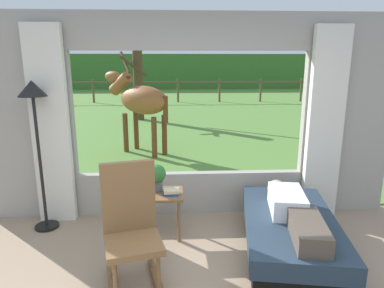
{
  "coord_description": "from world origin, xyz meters",
  "views": [
    {
      "loc": [
        -0.2,
        -2.02,
        1.99
      ],
      "look_at": [
        0.0,
        1.8,
        1.05
      ],
      "focal_mm": 32.09,
      "sensor_mm": 36.0,
      "label": 1
    }
  ],
  "objects_px": {
    "horse": "(141,101)",
    "rocking_chair": "(131,227)",
    "recliner_sofa": "(289,235)",
    "potted_plant": "(156,176)",
    "pasture_tree": "(138,78)",
    "floor_lamp_left": "(34,111)",
    "side_table": "(164,201)",
    "book_stack": "(171,192)",
    "reclining_person": "(293,210)"
  },
  "relations": [
    {
      "from": "horse",
      "to": "rocking_chair",
      "type": "bearing_deg",
      "value": -136.92
    },
    {
      "from": "recliner_sofa",
      "to": "potted_plant",
      "type": "distance_m",
      "value": 1.57
    },
    {
      "from": "recliner_sofa",
      "to": "pasture_tree",
      "type": "xyz_separation_m",
      "value": [
        -2.37,
        8.48,
        1.18
      ]
    },
    {
      "from": "rocking_chair",
      "to": "floor_lamp_left",
      "type": "distance_m",
      "value": 1.84
    },
    {
      "from": "recliner_sofa",
      "to": "side_table",
      "type": "distance_m",
      "value": 1.42
    },
    {
      "from": "rocking_chair",
      "to": "potted_plant",
      "type": "bearing_deg",
      "value": 64.56
    },
    {
      "from": "horse",
      "to": "pasture_tree",
      "type": "xyz_separation_m",
      "value": [
        -0.49,
        4.35,
        0.24
      ]
    },
    {
      "from": "side_table",
      "to": "horse",
      "type": "distance_m",
      "value": 3.76
    },
    {
      "from": "book_stack",
      "to": "floor_lamp_left",
      "type": "distance_m",
      "value": 1.79
    },
    {
      "from": "pasture_tree",
      "to": "rocking_chair",
      "type": "bearing_deg",
      "value": -84.86
    },
    {
      "from": "floor_lamp_left",
      "to": "recliner_sofa",
      "type": "bearing_deg",
      "value": -15.03
    },
    {
      "from": "recliner_sofa",
      "to": "book_stack",
      "type": "bearing_deg",
      "value": 170.35
    },
    {
      "from": "side_table",
      "to": "book_stack",
      "type": "bearing_deg",
      "value": -31.84
    },
    {
      "from": "floor_lamp_left",
      "to": "pasture_tree",
      "type": "bearing_deg",
      "value": 87.2
    },
    {
      "from": "recliner_sofa",
      "to": "floor_lamp_left",
      "type": "height_order",
      "value": "floor_lamp_left"
    },
    {
      "from": "rocking_chair",
      "to": "side_table",
      "type": "relative_size",
      "value": 2.15
    },
    {
      "from": "pasture_tree",
      "to": "recliner_sofa",
      "type": "bearing_deg",
      "value": -74.37
    },
    {
      "from": "book_stack",
      "to": "pasture_tree",
      "type": "xyz_separation_m",
      "value": [
        -1.15,
        8.05,
        0.84
      ]
    },
    {
      "from": "recliner_sofa",
      "to": "rocking_chair",
      "type": "xyz_separation_m",
      "value": [
        -1.58,
        -0.37,
        0.33
      ]
    },
    {
      "from": "horse",
      "to": "reclining_person",
      "type": "bearing_deg",
      "value": -116.56
    },
    {
      "from": "reclining_person",
      "to": "rocking_chair",
      "type": "distance_m",
      "value": 1.61
    },
    {
      "from": "reclining_person",
      "to": "potted_plant",
      "type": "bearing_deg",
      "value": 166.6
    },
    {
      "from": "book_stack",
      "to": "floor_lamp_left",
      "type": "xyz_separation_m",
      "value": [
        -1.52,
        0.31,
        0.88
      ]
    },
    {
      "from": "book_stack",
      "to": "horse",
      "type": "height_order",
      "value": "horse"
    },
    {
      "from": "rocking_chair",
      "to": "floor_lamp_left",
      "type": "xyz_separation_m",
      "value": [
        -1.17,
        1.11,
        0.89
      ]
    },
    {
      "from": "reclining_person",
      "to": "potted_plant",
      "type": "distance_m",
      "value": 1.53
    },
    {
      "from": "reclining_person",
      "to": "horse",
      "type": "bearing_deg",
      "value": 123.91
    },
    {
      "from": "floor_lamp_left",
      "to": "horse",
      "type": "height_order",
      "value": "floor_lamp_left"
    },
    {
      "from": "recliner_sofa",
      "to": "pasture_tree",
      "type": "bearing_deg",
      "value": 115.28
    },
    {
      "from": "side_table",
      "to": "pasture_tree",
      "type": "distance_m",
      "value": 8.13
    },
    {
      "from": "book_stack",
      "to": "pasture_tree",
      "type": "distance_m",
      "value": 8.18
    },
    {
      "from": "rocking_chair",
      "to": "potted_plant",
      "type": "height_order",
      "value": "rocking_chair"
    },
    {
      "from": "horse",
      "to": "book_stack",
      "type": "bearing_deg",
      "value": -130.76
    },
    {
      "from": "recliner_sofa",
      "to": "rocking_chair",
      "type": "height_order",
      "value": "rocking_chair"
    },
    {
      "from": "reclining_person",
      "to": "rocking_chair",
      "type": "relative_size",
      "value": 1.28
    },
    {
      "from": "recliner_sofa",
      "to": "rocking_chair",
      "type": "distance_m",
      "value": 1.65
    },
    {
      "from": "floor_lamp_left",
      "to": "pasture_tree",
      "type": "distance_m",
      "value": 7.75
    },
    {
      "from": "recliner_sofa",
      "to": "book_stack",
      "type": "relative_size",
      "value": 9.77
    },
    {
      "from": "recliner_sofa",
      "to": "reclining_person",
      "type": "bearing_deg",
      "value": -80.35
    },
    {
      "from": "potted_plant",
      "to": "rocking_chair",
      "type": "bearing_deg",
      "value": -101.24
    },
    {
      "from": "potted_plant",
      "to": "pasture_tree",
      "type": "xyz_separation_m",
      "value": [
        -0.98,
        7.94,
        0.69
      ]
    },
    {
      "from": "side_table",
      "to": "pasture_tree",
      "type": "height_order",
      "value": "pasture_tree"
    },
    {
      "from": "recliner_sofa",
      "to": "reclining_person",
      "type": "relative_size",
      "value": 1.27
    },
    {
      "from": "rocking_chair",
      "to": "recliner_sofa",
      "type": "bearing_deg",
      "value": -0.9
    },
    {
      "from": "book_stack",
      "to": "horse",
      "type": "xyz_separation_m",
      "value": [
        -0.66,
        3.7,
        0.6
      ]
    },
    {
      "from": "potted_plant",
      "to": "floor_lamp_left",
      "type": "bearing_deg",
      "value": 171.82
    },
    {
      "from": "side_table",
      "to": "horse",
      "type": "relative_size",
      "value": 0.3
    },
    {
      "from": "recliner_sofa",
      "to": "side_table",
      "type": "bearing_deg",
      "value": 169.44
    },
    {
      "from": "side_table",
      "to": "horse",
      "type": "xyz_separation_m",
      "value": [
        -0.57,
        3.65,
        0.73
      ]
    },
    {
      "from": "side_table",
      "to": "floor_lamp_left",
      "type": "bearing_deg",
      "value": 169.93
    }
  ]
}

